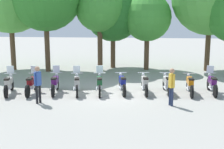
# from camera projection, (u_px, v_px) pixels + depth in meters

# --- Properties ---
(ground_plane) EXTENTS (80.00, 80.00, 0.00)m
(ground_plane) POSITION_uv_depth(u_px,v_px,m) (111.00, 93.00, 15.59)
(ground_plane) COLOR #9E9B93
(motorcycle_0) EXTENTS (0.77, 2.15, 1.37)m
(motorcycle_0) POSITION_uv_depth(u_px,v_px,m) (9.00, 84.00, 15.41)
(motorcycle_0) COLOR black
(motorcycle_0) RESTS_ON ground_plane
(motorcycle_1) EXTENTS (0.62, 2.19, 1.37)m
(motorcycle_1) POSITION_uv_depth(u_px,v_px,m) (32.00, 84.00, 15.44)
(motorcycle_1) COLOR black
(motorcycle_1) RESTS_ON ground_plane
(motorcycle_2) EXTENTS (0.62, 2.18, 1.37)m
(motorcycle_2) POSITION_uv_depth(u_px,v_px,m) (55.00, 83.00, 15.57)
(motorcycle_2) COLOR black
(motorcycle_2) RESTS_ON ground_plane
(motorcycle_3) EXTENTS (0.73, 2.16, 1.37)m
(motorcycle_3) POSITION_uv_depth(u_px,v_px,m) (77.00, 84.00, 15.47)
(motorcycle_3) COLOR black
(motorcycle_3) RESTS_ON ground_plane
(motorcycle_4) EXTENTS (0.62, 2.18, 1.37)m
(motorcycle_4) POSITION_uv_depth(u_px,v_px,m) (100.00, 84.00, 15.50)
(motorcycle_4) COLOR black
(motorcycle_4) RESTS_ON ground_plane
(motorcycle_5) EXTENTS (0.70, 2.17, 0.99)m
(motorcycle_5) POSITION_uv_depth(u_px,v_px,m) (122.00, 83.00, 15.61)
(motorcycle_5) COLOR black
(motorcycle_5) RESTS_ON ground_plane
(motorcycle_6) EXTENTS (0.62, 2.19, 0.99)m
(motorcycle_6) POSITION_uv_depth(u_px,v_px,m) (145.00, 84.00, 15.58)
(motorcycle_6) COLOR black
(motorcycle_6) RESTS_ON ground_plane
(motorcycle_7) EXTENTS (0.62, 2.19, 0.99)m
(motorcycle_7) POSITION_uv_depth(u_px,v_px,m) (167.00, 84.00, 15.56)
(motorcycle_7) COLOR black
(motorcycle_7) RESTS_ON ground_plane
(motorcycle_8) EXTENTS (0.62, 2.19, 0.99)m
(motorcycle_8) POSITION_uv_depth(u_px,v_px,m) (190.00, 84.00, 15.40)
(motorcycle_8) COLOR black
(motorcycle_8) RESTS_ON ground_plane
(motorcycle_9) EXTENTS (0.62, 2.19, 1.37)m
(motorcycle_9) POSITION_uv_depth(u_px,v_px,m) (212.00, 84.00, 15.52)
(motorcycle_9) COLOR black
(motorcycle_9) RESTS_ON ground_plane
(person_0) EXTENTS (0.31, 0.38, 1.72)m
(person_0) POSITION_uv_depth(u_px,v_px,m) (38.00, 82.00, 13.66)
(person_0) COLOR black
(person_0) RESTS_ON ground_plane
(person_1) EXTENTS (0.30, 0.39, 1.69)m
(person_1) POSITION_uv_depth(u_px,v_px,m) (172.00, 84.00, 13.29)
(person_1) COLOR #232D4C
(person_1) RESTS_ON ground_plane
(tree_2) EXTENTS (3.52, 3.52, 6.30)m
(tree_2) POSITION_uv_depth(u_px,v_px,m) (100.00, 8.00, 21.39)
(tree_2) COLOR brown
(tree_2) RESTS_ON ground_plane
(tree_3) EXTENTS (4.18, 4.18, 6.21)m
(tree_3) POSITION_uv_depth(u_px,v_px,m) (113.00, 14.00, 22.60)
(tree_3) COLOR brown
(tree_3) RESTS_ON ground_plane
(tree_4) EXTENTS (3.49, 3.49, 5.59)m
(tree_4) POSITION_uv_depth(u_px,v_px,m) (147.00, 17.00, 21.83)
(tree_4) COLOR brown
(tree_4) RESTS_ON ground_plane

